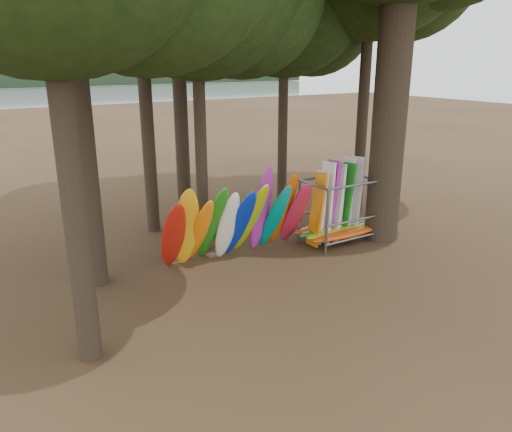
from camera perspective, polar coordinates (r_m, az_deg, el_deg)
ground at (r=15.49m, az=5.31°, el=-5.93°), size 120.00×120.00×0.00m
lake at (r=72.05m, az=-25.30°, el=11.07°), size 160.00×160.00×0.00m
kayak_row at (r=15.64m, az=-2.24°, el=-0.62°), size 5.26×2.00×3.13m
storage_rack at (r=17.56m, az=9.30°, el=0.41°), size 3.12×1.57×2.90m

